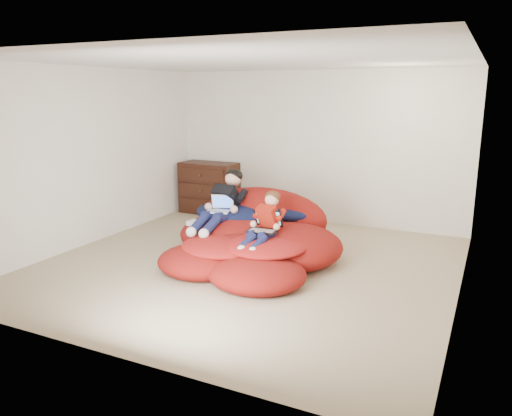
{
  "coord_description": "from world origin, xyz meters",
  "views": [
    {
      "loc": [
        2.71,
        -5.38,
        2.15
      ],
      "look_at": [
        0.01,
        0.22,
        0.7
      ],
      "focal_mm": 35.0,
      "sensor_mm": 36.0,
      "label": 1
    }
  ],
  "objects_px": {
    "dresser": "(209,188)",
    "laptop_white": "(220,207)",
    "beanbag_pile": "(254,237)",
    "younger_boy": "(266,221)",
    "laptop_black": "(265,225)",
    "older_boy": "(223,201)"
  },
  "relations": [
    {
      "from": "dresser",
      "to": "laptop_white",
      "type": "distance_m",
      "value": 2.32
    },
    {
      "from": "dresser",
      "to": "beanbag_pile",
      "type": "distance_m",
      "value": 2.63
    },
    {
      "from": "younger_boy",
      "to": "laptop_black",
      "type": "distance_m",
      "value": 0.05
    },
    {
      "from": "dresser",
      "to": "beanbag_pile",
      "type": "bearing_deg",
      "value": -46.0
    },
    {
      "from": "older_boy",
      "to": "dresser",
      "type": "bearing_deg",
      "value": 126.14
    },
    {
      "from": "dresser",
      "to": "laptop_black",
      "type": "height_order",
      "value": "dresser"
    },
    {
      "from": "younger_boy",
      "to": "laptop_white",
      "type": "height_order",
      "value": "younger_boy"
    },
    {
      "from": "older_boy",
      "to": "younger_boy",
      "type": "height_order",
      "value": "older_boy"
    },
    {
      "from": "dresser",
      "to": "beanbag_pile",
      "type": "xyz_separation_m",
      "value": [
        1.82,
        -1.89,
        -0.19
      ]
    },
    {
      "from": "beanbag_pile",
      "to": "laptop_black",
      "type": "distance_m",
      "value": 0.55
    },
    {
      "from": "older_boy",
      "to": "laptop_white",
      "type": "distance_m",
      "value": 0.12
    },
    {
      "from": "laptop_white",
      "to": "laptop_black",
      "type": "xyz_separation_m",
      "value": [
        0.82,
        -0.33,
        -0.08
      ]
    },
    {
      "from": "laptop_white",
      "to": "laptop_black",
      "type": "bearing_deg",
      "value": -21.61
    },
    {
      "from": "younger_boy",
      "to": "laptop_black",
      "type": "xyz_separation_m",
      "value": [
        0.0,
        -0.01,
        -0.05
      ]
    },
    {
      "from": "dresser",
      "to": "older_boy",
      "type": "distance_m",
      "value": 2.24
    },
    {
      "from": "laptop_black",
      "to": "older_boy",
      "type": "bearing_deg",
      "value": 152.84
    },
    {
      "from": "dresser",
      "to": "younger_boy",
      "type": "height_order",
      "value": "younger_boy"
    },
    {
      "from": "laptop_white",
      "to": "dresser",
      "type": "bearing_deg",
      "value": 124.74
    },
    {
      "from": "dresser",
      "to": "laptop_white",
      "type": "height_order",
      "value": "dresser"
    },
    {
      "from": "older_boy",
      "to": "laptop_black",
      "type": "xyz_separation_m",
      "value": [
        0.82,
        -0.42,
        -0.14
      ]
    },
    {
      "from": "dresser",
      "to": "laptop_white",
      "type": "relative_size",
      "value": 2.99
    },
    {
      "from": "laptop_white",
      "to": "younger_boy",
      "type": "bearing_deg",
      "value": -20.78
    }
  ]
}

